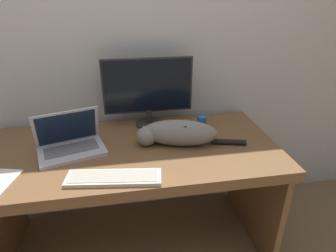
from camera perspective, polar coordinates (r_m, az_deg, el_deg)
The scene contains 7 objects.
wall_back at distance 1.82m, azimuth -9.45°, elevation 18.10°, with size 6.40×0.06×2.60m.
desk at distance 1.66m, azimuth -7.35°, elevation -8.80°, with size 1.65×0.76×0.75m.
monitor at distance 1.74m, azimuth -4.07°, elevation 7.24°, with size 0.55×0.17×0.43m.
laptop at distance 1.60m, azimuth -19.21°, elevation -3.40°, with size 0.39×0.31×0.23m.
external_keyboard at distance 1.34m, azimuth -10.95°, elevation -10.31°, with size 0.45×0.18×0.02m.
cat at distance 1.56m, azimuth 1.72°, elevation -1.37°, with size 0.61×0.23×0.15m.
small_toy at distance 1.85m, azimuth 6.87°, elevation 1.20°, with size 0.05×0.05×0.05m.
Camera 1 is at (-0.02, -0.99, 1.53)m, focal length 30.00 mm.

